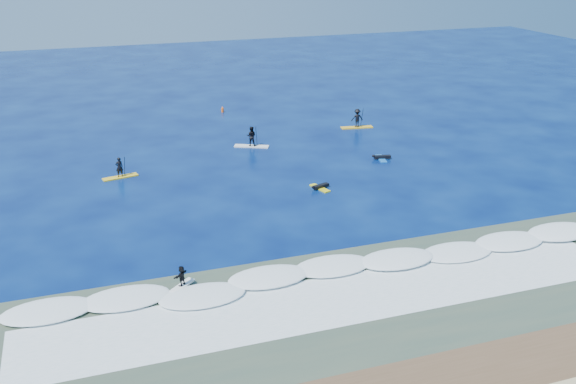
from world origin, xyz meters
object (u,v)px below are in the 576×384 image
object	(u,v)px
sup_paddler_right	(357,119)
marker_buoy	(223,110)
sup_paddler_left	(120,170)
prone_paddler_far	(381,158)
sup_paddler_center	(251,138)
wave_surfer	(182,277)
prone_paddler_near	(320,187)

from	to	relation	value
sup_paddler_right	marker_buoy	distance (m)	15.74
sup_paddler_left	prone_paddler_far	world-z (taller)	sup_paddler_left
sup_paddler_left	prone_paddler_far	bearing A→B (deg)	-18.66
sup_paddler_left	prone_paddler_far	xyz separation A→B (m)	(22.31, -2.64, -0.47)
sup_paddler_center	prone_paddler_far	world-z (taller)	sup_paddler_center
sup_paddler_center	marker_buoy	world-z (taller)	sup_paddler_center
prone_paddler_far	wave_surfer	size ratio (longest dim) A/B	1.36
sup_paddler_left	wave_surfer	distance (m)	19.42
sup_paddler_center	marker_buoy	bearing A→B (deg)	114.03
sup_paddler_center	wave_surfer	world-z (taller)	sup_paddler_center
prone_paddler_far	marker_buoy	xyz separation A→B (m)	(-9.55, 20.43, 0.15)
sup_paddler_right	prone_paddler_far	xyz separation A→B (m)	(-2.10, -9.86, -0.75)
sup_paddler_right	sup_paddler_left	bearing A→B (deg)	-155.32
marker_buoy	prone_paddler_far	bearing A→B (deg)	-64.94
prone_paddler_far	marker_buoy	size ratio (longest dim) A/B	3.15
sup_paddler_right	prone_paddler_near	distance (m)	17.78
sup_paddler_center	prone_paddler_far	size ratio (longest dim) A/B	1.49
sup_paddler_center	sup_paddler_right	world-z (taller)	sup_paddler_right
prone_paddler_near	marker_buoy	world-z (taller)	marker_buoy
prone_paddler_near	prone_paddler_far	xyz separation A→B (m)	(7.75, 4.92, 0.01)
sup_paddler_left	wave_surfer	xyz separation A→B (m)	(1.69, -19.35, 0.11)
sup_paddler_center	prone_paddler_near	distance (m)	12.30
sup_paddler_left	prone_paddler_near	world-z (taller)	sup_paddler_left
sup_paddler_center	marker_buoy	xyz separation A→B (m)	(0.35, 13.25, -0.54)
sup_paddler_left	marker_buoy	distance (m)	21.89
prone_paddler_far	marker_buoy	bearing A→B (deg)	37.10
sup_paddler_center	wave_surfer	distance (m)	26.18
sup_paddler_center	wave_surfer	bearing A→B (deg)	-88.62
sup_paddler_center	prone_paddler_near	world-z (taller)	sup_paddler_center
wave_surfer	prone_paddler_near	bearing A→B (deg)	-0.03
sup_paddler_left	sup_paddler_center	xyz separation A→B (m)	(12.41, 4.54, 0.22)
sup_paddler_left	prone_paddler_far	size ratio (longest dim) A/B	1.34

